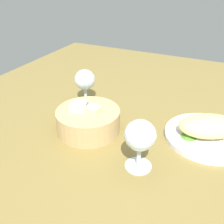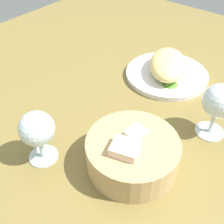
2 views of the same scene
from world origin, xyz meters
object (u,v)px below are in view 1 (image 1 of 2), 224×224
object	(u,v)px
plate	(207,136)
wine_glass_near	(85,81)
wine_glass_far	(140,137)
bread_basket	(88,120)

from	to	relation	value
plate	wine_glass_near	xyz separation A→B (cm)	(41.56, -4.61, 7.01)
plate	wine_glass_near	size ratio (longest dim) A/B	1.98
wine_glass_far	bread_basket	bearing A→B (deg)	-24.28
bread_basket	wine_glass_far	xyz separation A→B (cm)	(-18.60, 8.39, 5.06)
wine_glass_near	plate	bearing A→B (deg)	173.67
plate	bread_basket	bearing A→B (deg)	18.59
bread_basket	wine_glass_far	size ratio (longest dim) A/B	1.42
wine_glass_far	plate	bearing A→B (deg)	-124.47
bread_basket	wine_glass_far	bearing A→B (deg)	155.72
plate	wine_glass_far	bearing A→B (deg)	55.53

